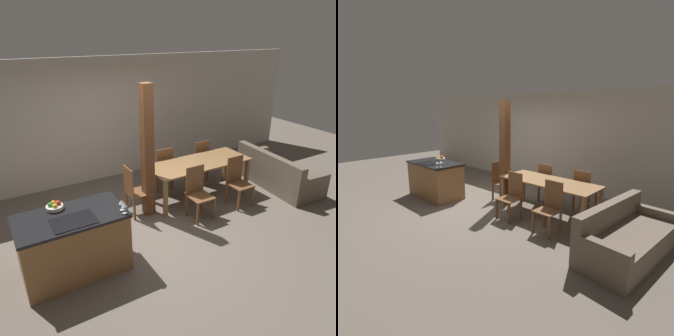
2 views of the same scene
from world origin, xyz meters
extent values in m
plane|color=#665B51|center=(0.00, 0.00, 0.00)|extent=(16.00, 16.00, 0.00)
cube|color=beige|center=(0.00, 2.46, 1.35)|extent=(11.20, 0.08, 2.70)
cube|color=olive|center=(-1.30, -0.44, 0.43)|extent=(1.41, 0.78, 0.86)
cube|color=black|center=(-1.30, -0.44, 0.88)|extent=(1.45, 0.82, 0.04)
cube|color=black|center=(-1.30, -0.61, 0.91)|extent=(0.56, 0.40, 0.01)
cylinder|color=silver|center=(-1.44, -0.17, 0.94)|extent=(0.23, 0.23, 0.05)
sphere|color=red|center=(-1.39, -0.17, 0.99)|extent=(0.08, 0.08, 0.08)
sphere|color=gold|center=(-1.44, -0.12, 0.98)|extent=(0.07, 0.07, 0.07)
sphere|color=#3D8E38|center=(-1.49, -0.16, 0.99)|extent=(0.07, 0.07, 0.07)
sphere|color=yellow|center=(-1.44, -0.22, 0.98)|extent=(0.07, 0.07, 0.07)
cylinder|color=silver|center=(-0.65, -0.77, 0.92)|extent=(0.06, 0.06, 0.00)
cylinder|color=silver|center=(-0.65, -0.77, 0.97)|extent=(0.01, 0.01, 0.09)
cone|color=silver|center=(-0.65, -0.77, 1.04)|extent=(0.08, 0.08, 0.06)
cylinder|color=silver|center=(-0.65, -0.67, 0.92)|extent=(0.06, 0.06, 0.00)
cylinder|color=silver|center=(-0.65, -0.67, 0.97)|extent=(0.01, 0.01, 0.09)
cone|color=silver|center=(-0.65, -0.67, 1.04)|extent=(0.08, 0.08, 0.06)
cube|color=olive|center=(1.52, 0.54, 0.75)|extent=(2.10, 0.84, 0.03)
cube|color=olive|center=(0.54, 0.18, 0.37)|extent=(0.07, 0.07, 0.73)
cube|color=olive|center=(2.51, 0.18, 0.37)|extent=(0.07, 0.07, 0.73)
cube|color=olive|center=(0.54, 0.89, 0.37)|extent=(0.07, 0.07, 0.73)
cube|color=olive|center=(2.51, 0.89, 0.37)|extent=(0.07, 0.07, 0.73)
cube|color=brown|center=(1.05, -0.18, 0.43)|extent=(0.40, 0.40, 0.02)
cube|color=brown|center=(1.05, 0.01, 0.70)|extent=(0.38, 0.02, 0.51)
cube|color=brown|center=(0.87, -0.36, 0.21)|extent=(0.04, 0.04, 0.42)
cube|color=brown|center=(1.23, -0.36, 0.21)|extent=(0.04, 0.04, 0.42)
cube|color=brown|center=(0.87, -0.01, 0.21)|extent=(0.04, 0.04, 0.42)
cube|color=brown|center=(1.23, -0.01, 0.21)|extent=(0.04, 0.04, 0.42)
cube|color=brown|center=(1.99, -0.18, 0.43)|extent=(0.40, 0.40, 0.02)
cube|color=brown|center=(1.99, 0.01, 0.70)|extent=(0.38, 0.02, 0.51)
cube|color=brown|center=(1.82, -0.36, 0.21)|extent=(0.04, 0.04, 0.42)
cube|color=brown|center=(2.17, -0.36, 0.21)|extent=(0.04, 0.04, 0.42)
cube|color=brown|center=(1.82, -0.01, 0.21)|extent=(0.04, 0.04, 0.42)
cube|color=brown|center=(2.17, -0.01, 0.21)|extent=(0.04, 0.04, 0.42)
cube|color=brown|center=(1.05, 1.26, 0.43)|extent=(0.40, 0.40, 0.02)
cube|color=brown|center=(1.05, 1.07, 0.70)|extent=(0.38, 0.02, 0.51)
cube|color=brown|center=(1.23, 1.43, 0.21)|extent=(0.04, 0.04, 0.42)
cube|color=brown|center=(0.87, 1.43, 0.21)|extent=(0.04, 0.04, 0.42)
cube|color=brown|center=(1.23, 1.08, 0.21)|extent=(0.04, 0.04, 0.42)
cube|color=brown|center=(0.87, 1.08, 0.21)|extent=(0.04, 0.04, 0.42)
cube|color=brown|center=(1.99, 1.26, 0.43)|extent=(0.40, 0.40, 0.02)
cube|color=brown|center=(1.99, 1.07, 0.70)|extent=(0.38, 0.02, 0.51)
cube|color=brown|center=(2.17, 1.43, 0.21)|extent=(0.04, 0.04, 0.42)
cube|color=brown|center=(1.82, 1.43, 0.21)|extent=(0.04, 0.04, 0.42)
cube|color=brown|center=(2.17, 1.08, 0.21)|extent=(0.04, 0.04, 0.42)
cube|color=brown|center=(1.82, 1.08, 0.21)|extent=(0.04, 0.04, 0.42)
cube|color=brown|center=(0.17, 0.54, 0.43)|extent=(0.40, 0.40, 0.02)
cube|color=brown|center=(-0.02, 0.54, 0.70)|extent=(0.02, 0.38, 0.51)
cube|color=brown|center=(0.35, 0.36, 0.21)|extent=(0.04, 0.04, 0.42)
cube|color=brown|center=(0.35, 0.71, 0.21)|extent=(0.04, 0.04, 0.42)
cube|color=brown|center=(-0.01, 0.36, 0.21)|extent=(0.04, 0.04, 0.42)
cube|color=brown|center=(-0.01, 0.71, 0.21)|extent=(0.04, 0.04, 0.42)
cube|color=brown|center=(3.35, 0.05, 0.21)|extent=(0.99, 1.98, 0.42)
cube|color=brown|center=(3.02, 0.08, 0.61)|extent=(0.33, 1.93, 0.37)
cube|color=brown|center=(3.27, -0.83, 0.28)|extent=(0.83, 0.21, 0.56)
cube|color=brown|center=(3.43, 0.94, 0.28)|extent=(0.83, 0.21, 0.56)
cube|color=brown|center=(0.33, 0.45, 1.20)|extent=(0.19, 0.19, 2.41)
camera|label=1|loc=(-2.11, -4.34, 3.19)|focal=35.00mm
camera|label=2|loc=(4.51, -3.91, 2.24)|focal=28.00mm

